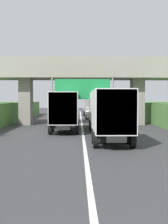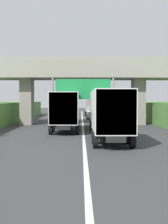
{
  "view_description": "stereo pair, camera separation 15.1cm",
  "coord_description": "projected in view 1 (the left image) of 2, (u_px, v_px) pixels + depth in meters",
  "views": [
    {
      "loc": [
        -0.35,
        -2.37,
        2.82
      ],
      "look_at": [
        0.0,
        17.44,
        2.0
      ],
      "focal_mm": 48.19,
      "sensor_mm": 36.0,
      "label": 1
    },
    {
      "loc": [
        -0.2,
        -2.37,
        2.82
      ],
      "look_at": [
        0.0,
        17.44,
        2.0
      ],
      "focal_mm": 48.19,
      "sensor_mm": 36.0,
      "label": 2
    }
  ],
  "objects": [
    {
      "name": "truck_black",
      "position": [
        102.0,
        109.0,
        28.48
      ],
      "size": [
        2.44,
        7.3,
        3.44
      ],
      "color": "black",
      "rests_on": "ground"
    },
    {
      "name": "truck_red",
      "position": [
        90.0,
        105.0,
        53.99
      ],
      "size": [
        2.44,
        7.3,
        3.44
      ],
      "color": "black",
      "rests_on": "ground"
    },
    {
      "name": "overhead_highway_sign",
      "position": [
        82.0,
        92.0,
        28.27
      ],
      "size": [
        5.88,
        0.18,
        4.86
      ],
      "color": "slate",
      "rests_on": "ground"
    },
    {
      "name": "car_white",
      "position": [
        92.0,
        113.0,
        43.86
      ],
      "size": [
        1.86,
        4.1,
        1.72
      ],
      "color": "silver",
      "rests_on": "ground"
    },
    {
      "name": "lane_centre_stripe",
      "position": [
        82.0,
        130.0,
        27.84
      ],
      "size": [
        0.2,
        90.75,
        0.01
      ],
      "primitive_type": "cube",
      "color": "white",
      "rests_on": "ground"
    },
    {
      "name": "truck_blue",
      "position": [
        110.0,
        113.0,
        19.64
      ],
      "size": [
        2.44,
        7.3,
        3.44
      ],
      "color": "black",
      "rests_on": "ground"
    },
    {
      "name": "truck_yellow",
      "position": [
        65.0,
        110.0,
        26.4
      ],
      "size": [
        2.44,
        7.3,
        3.44
      ],
      "color": "black",
      "rests_on": "ground"
    },
    {
      "name": "overpass_bridge",
      "position": [
        82.0,
        76.0,
        33.95
      ],
      "size": [
        40.0,
        4.8,
        7.36
      ],
      "color": "gray",
      "rests_on": "ground"
    }
  ]
}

